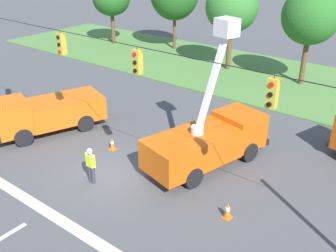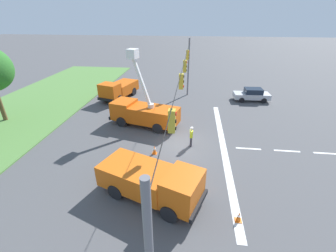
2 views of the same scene
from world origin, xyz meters
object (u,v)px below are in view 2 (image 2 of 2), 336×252
utility_truck_support_near (118,89)px  traffic_cone_foreground_right (154,150)px  traffic_cone_foreground_left (178,111)px  utility_truck_support_far (152,180)px  traffic_cone_mid_right (239,217)px  utility_truck_bucket_lift (144,112)px  road_worker (191,135)px  sedan_silver (252,94)px

utility_truck_support_near → traffic_cone_foreground_right: bearing=-151.1°
traffic_cone_foreground_left → utility_truck_support_near: bearing=60.9°
utility_truck_support_far → utility_truck_support_near: bearing=23.8°
traffic_cone_mid_right → utility_truck_bucket_lift: bearing=34.7°
traffic_cone_foreground_left → utility_truck_bucket_lift: bearing=133.4°
utility_truck_bucket_lift → road_worker: 5.76m
sedan_silver → traffic_cone_foreground_left: size_ratio=5.65×
utility_truck_support_near → traffic_cone_foreground_right: 13.94m
traffic_cone_mid_right → utility_truck_support_far: bearing=75.7°
traffic_cone_mid_right → traffic_cone_foreground_right: bearing=43.6°
utility_truck_support_far → traffic_cone_foreground_left: bearing=-2.5°
traffic_cone_foreground_left → traffic_cone_mid_right: bearing=-162.4°
utility_truck_support_near → utility_truck_support_far: bearing=-156.2°
utility_truck_support_far → sedan_silver: 20.11m
sedan_silver → traffic_cone_foreground_left: bearing=121.8°
utility_truck_support_far → road_worker: 6.39m
road_worker → utility_truck_bucket_lift: bearing=54.0°
sedan_silver → traffic_cone_mid_right: bearing=166.5°
utility_truck_support_near → traffic_cone_foreground_left: (-4.43, -7.94, -0.82)m
utility_truck_support_far → traffic_cone_foreground_left: size_ratio=8.60×
utility_truck_bucket_lift → utility_truck_support_near: 8.80m
utility_truck_bucket_lift → traffic_cone_mid_right: bearing=-145.3°
road_worker → utility_truck_support_far: bearing=160.5°
utility_truck_bucket_lift → utility_truck_support_near: bearing=33.6°
utility_truck_support_near → sedan_silver: size_ratio=1.44×
utility_truck_bucket_lift → utility_truck_support_far: bearing=-165.0°
road_worker → traffic_cone_foreground_left: 6.51m
sedan_silver → road_worker: 13.82m
traffic_cone_foreground_left → traffic_cone_mid_right: size_ratio=1.24×
utility_truck_support_far → sedan_silver: (17.78, -9.38, -0.41)m
sedan_silver → traffic_cone_foreground_left: (-5.48, 8.84, -0.41)m
utility_truck_support_near → utility_truck_support_far: size_ratio=0.95×
sedan_silver → utility_truck_support_near: bearing=93.6°
utility_truck_support_far → traffic_cone_foreground_right: (4.55, 0.67, -0.85)m
utility_truck_support_far → traffic_cone_foreground_left: 12.34m
utility_truck_support_near → traffic_cone_mid_right: size_ratio=10.10×
road_worker → sedan_silver: bearing=-31.7°
utility_truck_support_far → traffic_cone_foreground_right: utility_truck_support_far is taller
traffic_cone_foreground_left → traffic_cone_foreground_right: bearing=171.1°
traffic_cone_foreground_left → road_worker: bearing=-165.8°
utility_truck_bucket_lift → sedan_silver: 14.58m
utility_truck_bucket_lift → traffic_cone_mid_right: 12.97m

